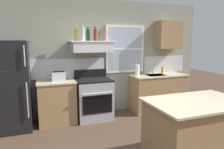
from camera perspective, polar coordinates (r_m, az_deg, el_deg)
back_wall at (r=4.79m, az=-3.26°, el=4.88°), size 5.40×0.11×2.70m
refrigerator at (r=4.31m, az=-27.02°, el=-3.04°), size 0.70×0.72×1.75m
counter_left_of_stove at (r=4.44m, az=-15.52°, el=-7.56°), size 0.79×0.63×0.91m
toaster at (r=4.35m, az=-15.14°, el=-0.44°), size 0.30×0.20×0.19m
stove_range at (r=4.53m, az=-5.27°, el=-6.84°), size 0.76×0.69×1.09m
range_hood_shelf at (r=4.45m, az=-5.81°, el=8.01°), size 0.96×0.52×0.24m
bottle_champagne_gold_foil at (r=4.40m, az=-10.20°, el=11.22°), size 0.08×0.08×0.32m
bottle_clear_tall at (r=4.36m, az=-8.33°, el=11.44°), size 0.06×0.06×0.34m
bottle_dark_green_wine at (r=4.46m, az=-6.89°, el=11.21°), size 0.07×0.07×0.31m
bottle_red_label_wine at (r=4.41m, az=-4.84°, el=11.31°), size 0.07×0.07×0.31m
bottle_olive_oil_square at (r=4.55m, az=-3.52°, el=10.90°), size 0.06×0.06×0.25m
bottle_rose_pink at (r=4.59m, az=-1.77°, el=11.21°), size 0.07×0.07×0.31m
counter_right_with_sink at (r=5.23m, az=13.01°, el=-4.92°), size 1.43×0.63×0.91m
sink_faucet at (r=5.15m, az=11.74°, el=2.00°), size 0.03×0.17×0.28m
paper_towel_roll at (r=4.83m, az=7.26°, el=1.17°), size 0.11×0.11×0.27m
dish_soap_bottle at (r=5.31m, az=14.27°, el=1.20°), size 0.06×0.06×0.18m
kitchen_island at (r=3.17m, az=23.02°, el=-14.85°), size 1.40×0.90×0.91m
upper_cabinet_right at (r=5.40m, az=15.93°, el=10.84°), size 0.64×0.32×0.70m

